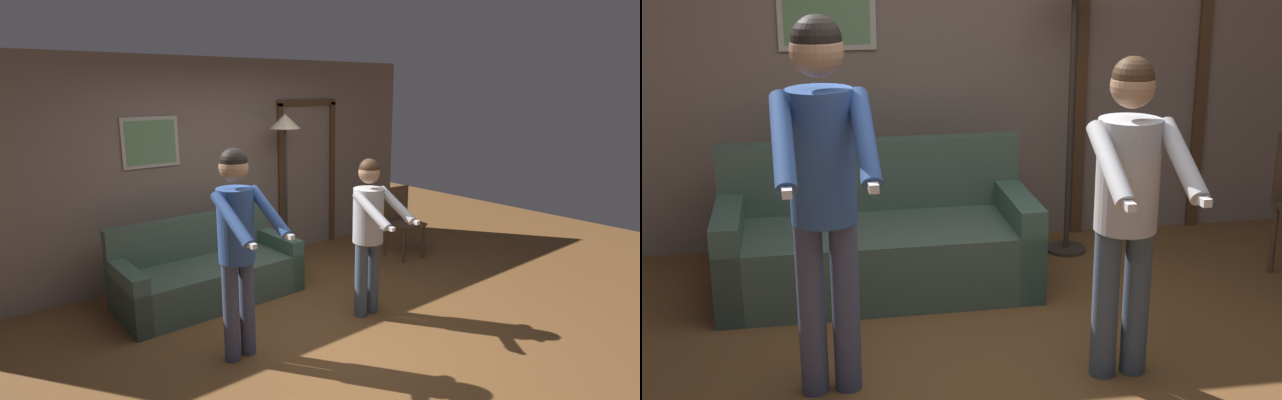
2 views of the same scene
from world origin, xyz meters
TOP-DOWN VIEW (x-y plane):
  - ground_plane at (0.00, 0.00)m, footprint 12.00×12.00m
  - back_wall_assembly at (0.01, 2.25)m, footprint 6.40×0.10m
  - couch at (-0.48, 1.39)m, footprint 1.91×0.87m
  - torchiere_lamp at (0.85, 1.82)m, footprint 0.38×0.38m
  - person_standing_left at (-0.81, 0.13)m, footprint 0.45×0.68m
  - person_standing_right at (0.60, 0.05)m, footprint 0.44×0.64m

SIDE VIEW (x-z plane):
  - ground_plane at x=0.00m, z-range 0.00..0.00m
  - couch at x=-0.48m, z-range -0.16..0.71m
  - person_standing_right at x=0.60m, z-range 0.15..1.74m
  - person_standing_left at x=-0.81m, z-range 0.20..1.99m
  - back_wall_assembly at x=0.01m, z-range 0.00..2.60m
  - torchiere_lamp at x=0.85m, z-range 0.69..2.62m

